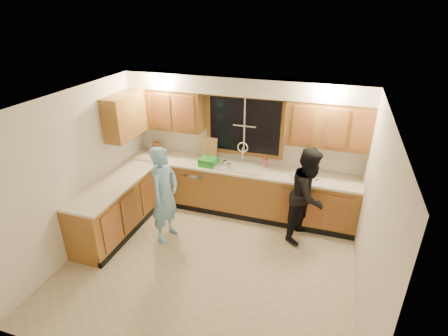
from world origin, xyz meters
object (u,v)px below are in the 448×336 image
object	(u,v)px
dish_crate	(208,162)
bowl	(298,175)
soap_bottle	(265,161)
man	(165,195)
woman	(309,195)
knife_block	(157,148)
stove	(95,226)
dishwasher	(196,185)
sink	(239,169)

from	to	relation	value
dish_crate	bowl	bearing A→B (deg)	1.39
soap_bottle	bowl	bearing A→B (deg)	-21.20
man	bowl	distance (m)	2.25
woman	knife_block	size ratio (longest dim) A/B	7.01
stove	man	xyz separation A→B (m)	(0.90, 0.65, 0.37)
stove	dishwasher	bearing A→B (deg)	62.31
dish_crate	bowl	size ratio (longest dim) A/B	1.30
dishwasher	bowl	xyz separation A→B (m)	(1.91, -0.07, 0.54)
knife_block	dish_crate	xyz separation A→B (m)	(1.15, -0.21, -0.04)
dish_crate	bowl	xyz separation A→B (m)	(1.61, 0.04, -0.04)
man	dish_crate	size ratio (longest dim) A/B	5.46
knife_block	man	bearing A→B (deg)	-57.92
dishwasher	knife_block	world-z (taller)	knife_block
stove	man	bearing A→B (deg)	35.92
stove	knife_block	distance (m)	2.00
sink	soap_bottle	size ratio (longest dim) A/B	4.30
dishwasher	dish_crate	size ratio (longest dim) A/B	2.74
sink	man	world-z (taller)	man
man	bowl	xyz separation A→B (m)	(1.96, 1.10, 0.13)
dishwasher	sink	bearing A→B (deg)	0.99
bowl	soap_bottle	bearing A→B (deg)	158.80
dish_crate	woman	bearing A→B (deg)	-9.63
dishwasher	man	size ratio (longest dim) A/B	0.50
knife_block	bowl	bearing A→B (deg)	-3.72
man	woman	world-z (taller)	man
woman	sink	bearing A→B (deg)	91.83
sink	knife_block	xyz separation A→B (m)	(-1.70, 0.09, 0.17)
soap_bottle	bowl	xyz separation A→B (m)	(0.64, -0.25, -0.07)
bowl	man	bearing A→B (deg)	-150.79
knife_block	bowl	size ratio (longest dim) A/B	0.99
dishwasher	woman	world-z (taller)	woman
dishwasher	stove	xyz separation A→B (m)	(-0.95, -1.81, 0.04)
stove	bowl	xyz separation A→B (m)	(2.86, 1.74, 0.50)
sink	dish_crate	world-z (taller)	sink
man	knife_block	world-z (taller)	man
knife_block	bowl	world-z (taller)	knife_block
man	dish_crate	bearing A→B (deg)	-12.31
man	woman	xyz separation A→B (m)	(2.18, 0.75, -0.02)
woman	bowl	bearing A→B (deg)	53.14
stove	woman	xyz separation A→B (m)	(3.08, 1.39, 0.35)
woman	soap_bottle	world-z (taller)	woman
knife_block	stove	bearing A→B (deg)	-93.09
dishwasher	woman	size ratio (longest dim) A/B	0.51
soap_bottle	knife_block	bearing A→B (deg)	-177.95
knife_block	bowl	xyz separation A→B (m)	(2.76, -0.17, -0.09)
dish_crate	bowl	world-z (taller)	dish_crate
sink	stove	xyz separation A→B (m)	(-1.80, -1.82, -0.41)
woman	bowl	world-z (taller)	woman
woman	man	bearing A→B (deg)	129.24
dishwasher	soap_bottle	world-z (taller)	soap_bottle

